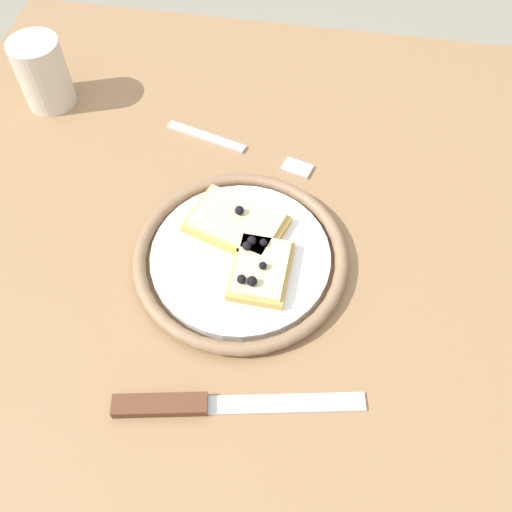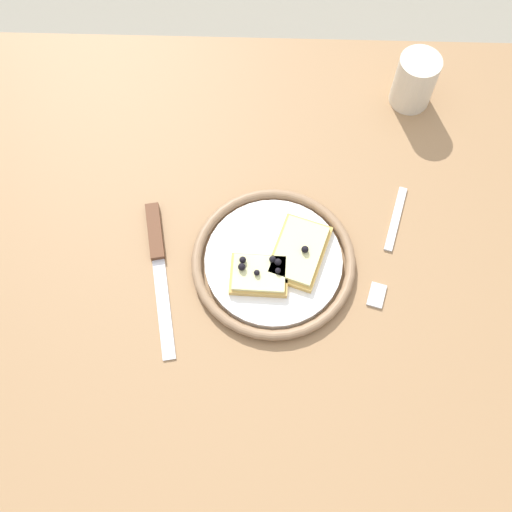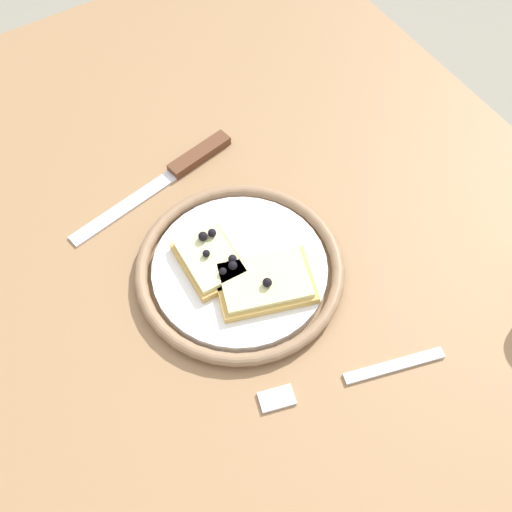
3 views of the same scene
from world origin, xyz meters
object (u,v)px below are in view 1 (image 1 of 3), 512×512
at_px(plate, 240,257).
at_px(pizza_slice_far, 260,269).
at_px(knife, 195,405).
at_px(cup, 43,73).
at_px(dining_table, 209,336).
at_px(fork, 240,148).
at_px(pizza_slice_near, 237,223).

height_order(plate, pizza_slice_far, pizza_slice_far).
xyz_separation_m(pizza_slice_far, knife, (0.15, -0.04, -0.02)).
bearing_deg(cup, dining_table, 45.22).
height_order(dining_table, fork, fork).
distance_m(pizza_slice_far, cup, 0.40).
relative_size(pizza_slice_far, cup, 0.91).
relative_size(dining_table, fork, 4.97).
bearing_deg(dining_table, knife, 9.19).
bearing_deg(pizza_slice_far, fork, -163.06).
bearing_deg(knife, plate, 175.60).
bearing_deg(fork, pizza_slice_near, 9.15).
bearing_deg(pizza_slice_near, fork, -170.85).
bearing_deg(pizza_slice_near, dining_table, -14.24).
bearing_deg(knife, pizza_slice_near, 179.35).
bearing_deg(knife, pizza_slice_far, 165.47).
height_order(knife, fork, knife).
bearing_deg(knife, dining_table, -170.81).
distance_m(pizza_slice_near, cup, 0.34).
height_order(dining_table, pizza_slice_near, pizza_slice_near).
bearing_deg(fork, cup, -100.08).
bearing_deg(pizza_slice_near, plate, 16.65).
height_order(dining_table, pizza_slice_far, pizza_slice_far).
bearing_deg(dining_table, pizza_slice_far, 116.78).
relative_size(plate, pizza_slice_far, 2.83).
relative_size(pizza_slice_near, cup, 1.32).
xyz_separation_m(fork, cup, (-0.05, -0.27, 0.04)).
xyz_separation_m(plate, knife, (0.17, -0.01, -0.00)).
bearing_deg(dining_table, cup, -134.78).
relative_size(plate, cup, 2.57).
bearing_deg(fork, plate, 10.77).
relative_size(fork, cup, 2.15).
relative_size(pizza_slice_near, knife, 0.51).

